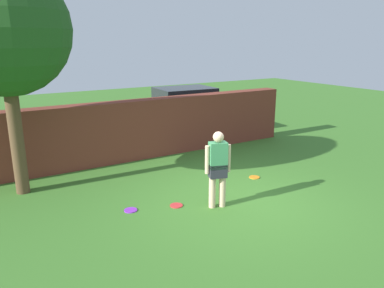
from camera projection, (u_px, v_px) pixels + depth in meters
ground_plane at (235, 202)px, 8.11m from camera, size 40.00×40.00×0.00m
brick_wall at (104, 134)px, 10.45m from camera, size 12.33×0.50×1.72m
tree at (3, 30)px, 7.69m from camera, size 2.77×2.77×4.97m
person at (218, 166)px, 7.65m from camera, size 0.52×0.32×1.62m
car at (185, 111)px, 13.78m from camera, size 4.30×2.13×1.72m
frisbee_purple at (131, 210)px, 7.70m from camera, size 0.27×0.27×0.02m
frisbee_orange at (254, 177)px, 9.55m from camera, size 0.27×0.27×0.02m
frisbee_red at (176, 205)px, 7.92m from camera, size 0.27×0.27×0.02m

